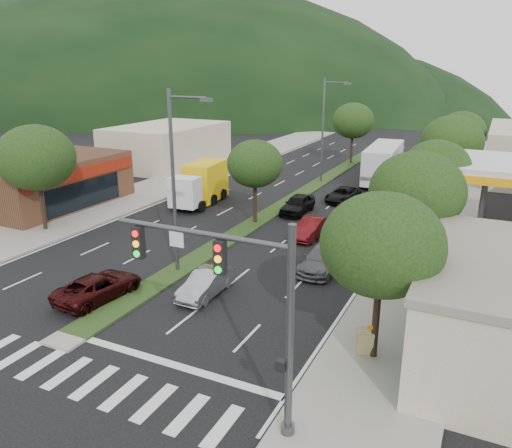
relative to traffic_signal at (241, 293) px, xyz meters
The scene contains 28 objects.
ground 10.27m from the traffic_signal, behind, with size 160.00×160.00×0.00m, color black.
sidewalk_right 27.15m from the traffic_signal, 82.55° to the left, with size 5.00×90.00×0.15m, color gray.
sidewalk_left 34.79m from the traffic_signal, 129.70° to the left, with size 6.00×90.00×0.15m, color gray.
median 31.23m from the traffic_signal, 107.00° to the left, with size 1.60×56.00×0.12m, color #203D16.
crosswalk 10.16m from the traffic_signal, behind, with size 19.00×2.20×0.01m, color silver.
traffic_signal is the anchor object (origin of this frame).
shop_left 32.19m from the traffic_signal, 148.97° to the left, with size 10.15×12.00×4.00m.
bldg_left_far 45.32m from the traffic_signal, 128.26° to the left, with size 9.00×14.00×4.60m, color beige.
hill_far 142.79m from the traffic_signal, 128.60° to the left, with size 176.00×132.00×82.00m, color black.
tree_r_a 6.29m from the traffic_signal, 61.80° to the left, with size 4.60×4.60×6.63m.
tree_r_b 13.87m from the traffic_signal, 77.63° to the left, with size 4.80×4.80×6.94m.
tree_r_c 21.74m from the traffic_signal, 82.15° to the left, with size 4.40×4.40×6.48m.
tree_r_d 31.68m from the traffic_signal, 84.62° to the left, with size 5.00×5.00×7.17m.
tree_r_e 41.65m from the traffic_signal, 85.91° to the left, with size 4.60×4.60×6.71m.
tree_med_near 21.53m from the traffic_signal, 114.80° to the left, with size 4.00×4.00×6.02m.
tree_med_far 46.43m from the traffic_signal, 101.22° to the left, with size 4.80×4.80×6.94m.
tree_l_a 24.43m from the traffic_signal, 151.81° to the left, with size 5.20×5.20×7.25m.
streetlight_near 13.03m from the traffic_signal, 132.77° to the left, with size 2.60×0.25×10.00m.
streetlight_mid 35.66m from the traffic_signal, 104.33° to the left, with size 2.60×0.25×10.00m.
sedan_silver 10.48m from the traffic_signal, 128.20° to the left, with size 1.35×3.88×1.28m, color #999BA0.
suv_maroon 12.36m from the traffic_signal, 154.93° to the left, with size 2.14×4.64×1.29m, color black.
car_queue_a 24.73m from the traffic_signal, 107.04° to the left, with size 1.74×4.32×1.47m, color black.
car_queue_b 14.03m from the traffic_signal, 97.51° to the left, with size 1.86×4.57×1.33m, color #535459.
car_queue_c 19.23m from the traffic_signal, 102.86° to the left, with size 1.43×4.09×1.35m, color #550E11.
car_queue_d 29.06m from the traffic_signal, 99.95° to the left, with size 1.99×4.32×1.20m, color black.
box_truck 27.69m from the traffic_signal, 124.40° to the left, with size 3.17×6.96×3.33m.
motorhome 37.38m from the traffic_signal, 95.43° to the left, with size 3.58×9.76×3.68m.
a_frame_sign 7.22m from the traffic_signal, 64.59° to the left, with size 0.83×0.88×1.39m.
Camera 1 is at (15.32, -13.54, 11.11)m, focal length 35.00 mm.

